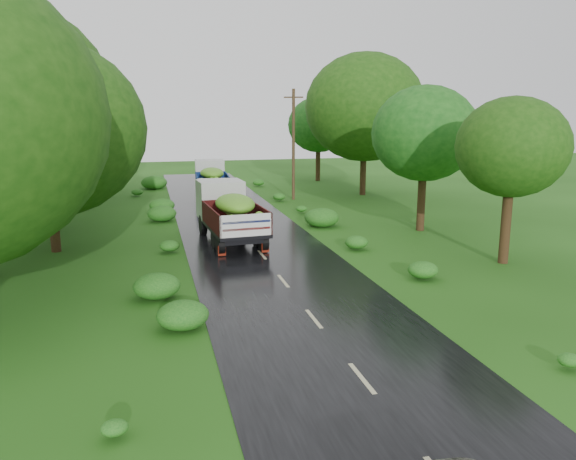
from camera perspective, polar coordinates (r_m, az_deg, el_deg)
name	(u,v)px	position (r m, az deg, el deg)	size (l,w,h in m)	color
ground	(362,379)	(13.93, 7.51, -14.76)	(120.00, 120.00, 0.00)	#1A440E
road	(305,308)	(18.28, 1.74, -7.93)	(6.50, 80.00, 0.02)	black
road_lines	(297,298)	(19.18, 0.92, -6.91)	(0.12, 69.60, 0.00)	#BFB78C
truck_near	(229,210)	(27.36, -6.05, 2.08)	(2.76, 6.64, 2.73)	black
truck_far	(211,178)	(41.12, -7.82, 5.28)	(2.54, 6.30, 2.60)	black
utility_pole	(293,144)	(39.81, 0.56, 8.78)	(1.28, 0.61, 7.71)	#382616
trees_left	(31,108)	(31.50, -24.67, 11.19)	(7.17, 34.43, 9.01)	black
trees_right	(376,121)	(38.55, 8.90, 10.88)	(5.53, 31.78, 8.36)	black
shrubs	(254,238)	(26.62, -3.52, -0.78)	(11.90, 44.00, 0.70)	#145717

